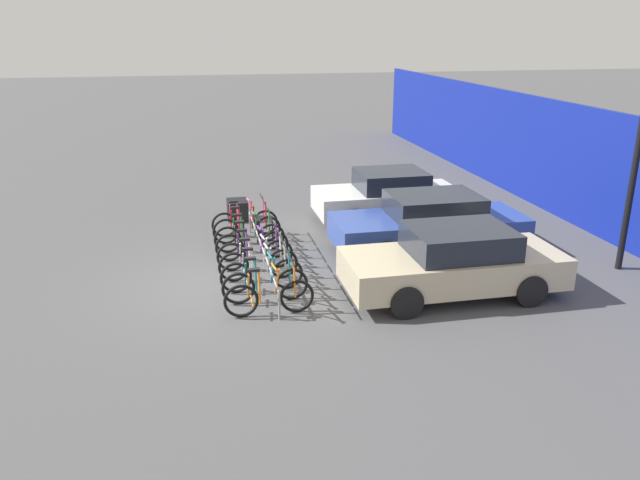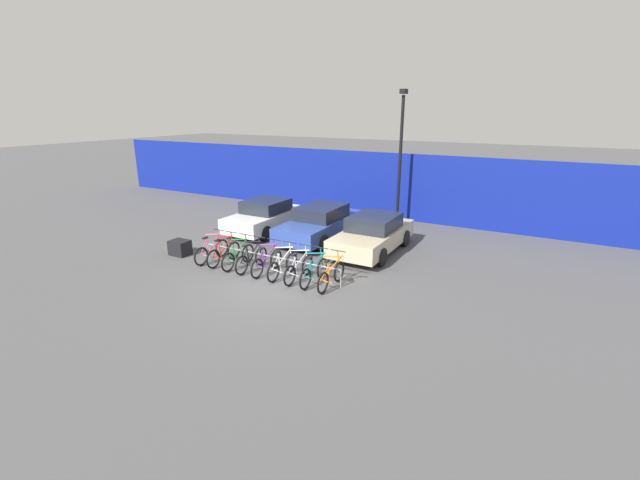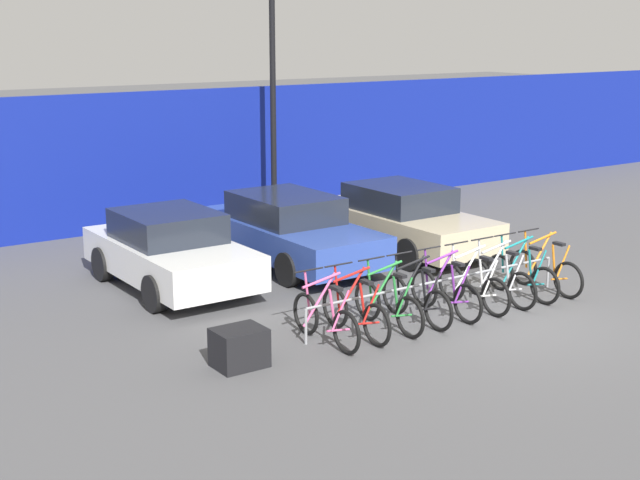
{
  "view_description": "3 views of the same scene",
  "coord_description": "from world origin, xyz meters",
  "px_view_note": "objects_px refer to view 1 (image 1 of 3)",
  "views": [
    {
      "loc": [
        12.34,
        -0.75,
        5.16
      ],
      "look_at": [
        0.51,
        1.75,
        1.0
      ],
      "focal_mm": 35.0,
      "sensor_mm": 36.0,
      "label": 1
    },
    {
      "loc": [
        7.26,
        -10.11,
        5.22
      ],
      "look_at": [
        0.54,
        1.93,
        0.95
      ],
      "focal_mm": 24.0,
      "sensor_mm": 36.0,
      "label": 2
    },
    {
      "loc": [
        -10.28,
        -9.77,
        4.59
      ],
      "look_at": [
        -2.05,
        2.15,
        1.14
      ],
      "focal_mm": 50.0,
      "sensor_mm": 36.0,
      "label": 3
    }
  ],
  "objects_px": {
    "bicycle_green": "(250,236)",
    "car_white": "(388,196)",
    "bike_rack": "(262,247)",
    "bicycle_orange": "(269,296)",
    "bicycle_teal": "(265,284)",
    "car_beige": "(454,262)",
    "car_blue": "(429,223)",
    "bicycle_purple": "(255,253)",
    "bicycle_silver": "(262,274)",
    "bicycle_pink": "(245,222)",
    "bicycle_red": "(247,228)",
    "bicycle_black": "(252,244)",
    "bicycle_white": "(258,263)",
    "cargo_crate": "(238,210)"
  },
  "relations": [
    {
      "from": "bicycle_black",
      "to": "car_beige",
      "type": "relative_size",
      "value": 0.39
    },
    {
      "from": "bicycle_black",
      "to": "bicycle_white",
      "type": "xyz_separation_m",
      "value": [
        1.25,
        0.0,
        0.0
      ]
    },
    {
      "from": "bike_rack",
      "to": "bicycle_pink",
      "type": "relative_size",
      "value": 3.11
    },
    {
      "from": "bicycle_black",
      "to": "car_beige",
      "type": "xyz_separation_m",
      "value": [
        2.81,
        3.75,
        0.31
      ]
    },
    {
      "from": "bicycle_pink",
      "to": "bicycle_red",
      "type": "height_order",
      "value": "same"
    },
    {
      "from": "bike_rack",
      "to": "car_beige",
      "type": "bearing_deg",
      "value": 58.8
    },
    {
      "from": "bicycle_orange",
      "to": "car_beige",
      "type": "distance_m",
      "value": 3.77
    },
    {
      "from": "bicycle_teal",
      "to": "bicycle_orange",
      "type": "bearing_deg",
      "value": -2.44
    },
    {
      "from": "bicycle_orange",
      "to": "car_beige",
      "type": "bearing_deg",
      "value": 90.44
    },
    {
      "from": "car_white",
      "to": "bicycle_red",
      "type": "bearing_deg",
      "value": -74.03
    },
    {
      "from": "car_beige",
      "to": "bicycle_teal",
      "type": "bearing_deg",
      "value": -95.95
    },
    {
      "from": "bicycle_green",
      "to": "bicycle_black",
      "type": "bearing_deg",
      "value": 2.41
    },
    {
      "from": "bicycle_red",
      "to": "bicycle_white",
      "type": "height_order",
      "value": "same"
    },
    {
      "from": "bike_rack",
      "to": "bicycle_pink",
      "type": "xyz_separation_m",
      "value": [
        -2.39,
        -0.15,
        -0.12
      ]
    },
    {
      "from": "bike_rack",
      "to": "bicycle_orange",
      "type": "bearing_deg",
      "value": -3.56
    },
    {
      "from": "bike_rack",
      "to": "cargo_crate",
      "type": "xyz_separation_m",
      "value": [
        -3.9,
        -0.22,
        -0.23
      ]
    },
    {
      "from": "bicycle_purple",
      "to": "car_blue",
      "type": "relative_size",
      "value": 0.37
    },
    {
      "from": "bicycle_black",
      "to": "bicycle_teal",
      "type": "relative_size",
      "value": 1.0
    },
    {
      "from": "bicycle_green",
      "to": "car_blue",
      "type": "height_order",
      "value": "car_blue"
    },
    {
      "from": "bicycle_black",
      "to": "bicycle_orange",
      "type": "distance_m",
      "value": 3.01
    },
    {
      "from": "bicycle_black",
      "to": "car_blue",
      "type": "height_order",
      "value": "car_blue"
    },
    {
      "from": "bicycle_orange",
      "to": "cargo_crate",
      "type": "xyz_separation_m",
      "value": [
        -6.29,
        -0.07,
        -0.1
      ]
    },
    {
      "from": "car_white",
      "to": "car_blue",
      "type": "height_order",
      "value": "same"
    },
    {
      "from": "bicycle_orange",
      "to": "car_beige",
      "type": "height_order",
      "value": "car_beige"
    },
    {
      "from": "bicycle_orange",
      "to": "bicycle_purple",
      "type": "bearing_deg",
      "value": 177.28
    },
    {
      "from": "bike_rack",
      "to": "bicycle_pink",
      "type": "distance_m",
      "value": 2.4
    },
    {
      "from": "bicycle_green",
      "to": "car_white",
      "type": "bearing_deg",
      "value": 116.4
    },
    {
      "from": "bicycle_teal",
      "to": "car_beige",
      "type": "height_order",
      "value": "car_beige"
    },
    {
      "from": "bicycle_black",
      "to": "car_blue",
      "type": "xyz_separation_m",
      "value": [
        0.27,
        4.23,
        0.31
      ]
    },
    {
      "from": "bicycle_green",
      "to": "bicycle_purple",
      "type": "bearing_deg",
      "value": 2.41
    },
    {
      "from": "cargo_crate",
      "to": "car_beige",
      "type": "bearing_deg",
      "value": 32.16
    },
    {
      "from": "bicycle_red",
      "to": "bicycle_green",
      "type": "height_order",
      "value": "same"
    },
    {
      "from": "bicycle_black",
      "to": "bicycle_orange",
      "type": "relative_size",
      "value": 1.0
    },
    {
      "from": "cargo_crate",
      "to": "bicycle_orange",
      "type": "bearing_deg",
      "value": 0.62
    },
    {
      "from": "bicycle_green",
      "to": "bicycle_red",
      "type": "bearing_deg",
      "value": -177.59
    },
    {
      "from": "bicycle_red",
      "to": "bicycle_black",
      "type": "xyz_separation_m",
      "value": [
        1.21,
        0.0,
        0.0
      ]
    },
    {
      "from": "bicycle_white",
      "to": "cargo_crate",
      "type": "relative_size",
      "value": 2.44
    },
    {
      "from": "bicycle_white",
      "to": "bicycle_silver",
      "type": "relative_size",
      "value": 1.0
    },
    {
      "from": "bicycle_green",
      "to": "bicycle_silver",
      "type": "relative_size",
      "value": 1.0
    },
    {
      "from": "bicycle_black",
      "to": "bicycle_white",
      "type": "distance_m",
      "value": 1.25
    },
    {
      "from": "bicycle_orange",
      "to": "car_white",
      "type": "xyz_separation_m",
      "value": [
        -5.38,
        4.03,
        0.31
      ]
    },
    {
      "from": "cargo_crate",
      "to": "bicycle_red",
      "type": "bearing_deg",
      "value": 1.89
    },
    {
      "from": "bicycle_black",
      "to": "car_blue",
      "type": "bearing_deg",
      "value": 83.11
    },
    {
      "from": "bicycle_teal",
      "to": "cargo_crate",
      "type": "xyz_separation_m",
      "value": [
        -5.69,
        -0.07,
        -0.1
      ]
    },
    {
      "from": "bike_rack",
      "to": "bicycle_orange",
      "type": "height_order",
      "value": "bicycle_orange"
    },
    {
      "from": "bicycle_silver",
      "to": "car_white",
      "type": "distance_m",
      "value": 5.85
    },
    {
      "from": "bicycle_black",
      "to": "cargo_crate",
      "type": "height_order",
      "value": "bicycle_black"
    },
    {
      "from": "car_blue",
      "to": "cargo_crate",
      "type": "height_order",
      "value": "car_blue"
    },
    {
      "from": "bicycle_green",
      "to": "cargo_crate",
      "type": "bearing_deg",
      "value": -176.15
    },
    {
      "from": "bicycle_green",
      "to": "bicycle_purple",
      "type": "height_order",
      "value": "same"
    }
  ]
}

